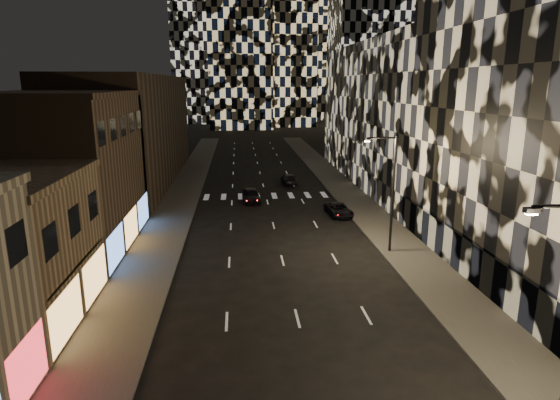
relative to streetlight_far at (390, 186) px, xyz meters
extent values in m
cube|color=#47443F|center=(-18.35, 20.00, -5.28)|extent=(4.00, 120.00, 0.15)
cube|color=#47443F|center=(1.65, 20.00, -5.28)|extent=(4.00, 120.00, 0.15)
cube|color=#4C4C47|center=(-16.25, 20.00, -5.28)|extent=(0.20, 120.00, 0.15)
cube|color=#4C4C47|center=(-0.45, 20.00, -5.28)|extent=(0.20, 120.00, 0.15)
cube|color=#463627|center=(-25.35, 3.50, 0.65)|extent=(10.00, 15.00, 12.00)
cube|color=#463627|center=(-25.35, 30.00, 1.65)|extent=(10.00, 40.00, 14.00)
cube|color=#383838|center=(3.95, -5.50, -3.85)|extent=(0.60, 25.00, 3.00)
cube|color=#232326|center=(11.65, 27.00, 3.65)|extent=(16.00, 40.00, 18.00)
cube|color=black|center=(-1.95, -20.00, 3.58)|extent=(0.50, 0.25, 0.18)
cube|color=#FFEAB2|center=(-1.95, -20.00, 3.46)|extent=(0.35, 0.18, 0.06)
cylinder|color=black|center=(0.25, 0.00, -0.70)|extent=(0.20, 0.20, 9.00)
cylinder|color=black|center=(-0.85, 0.00, 3.70)|extent=(2.20, 0.14, 0.14)
cube|color=black|center=(-1.95, 0.00, 3.58)|extent=(0.50, 0.25, 0.18)
cube|color=#FFEAB2|center=(-1.95, 0.00, 3.46)|extent=(0.35, 0.18, 0.06)
imported|color=black|center=(-10.15, 17.31, -4.59)|extent=(2.26, 4.66, 1.53)
imported|color=black|center=(-4.85, 26.65, -4.70)|extent=(1.95, 4.56, 1.31)
imported|color=black|center=(-1.54, 10.77, -4.72)|extent=(2.51, 4.71, 1.26)
camera|label=1|loc=(-11.49, -33.97, 7.60)|focal=30.00mm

